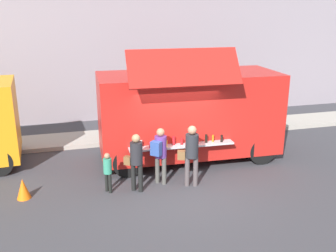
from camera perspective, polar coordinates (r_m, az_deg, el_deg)
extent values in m
plane|color=#38383D|center=(10.70, 2.90, -9.33)|extent=(60.00, 60.00, 0.00)
cube|color=#9E998E|center=(14.61, -15.37, -2.18)|extent=(28.00, 1.60, 0.15)
cube|color=gray|center=(17.74, -13.34, 16.94)|extent=(32.00, 2.40, 9.64)
cube|color=red|center=(12.25, 3.13, 2.04)|extent=(5.77, 2.43, 2.55)
cube|color=red|center=(10.37, 2.52, 8.79)|extent=(3.16, 0.82, 0.96)
cube|color=black|center=(11.03, 1.87, 1.98)|extent=(2.98, 0.19, 1.15)
cube|color=#B7B7BC|center=(11.12, 2.11, -2.96)|extent=(3.14, 0.45, 0.05)
cylinder|color=silver|center=(10.88, -4.06, -2.72)|extent=(0.07, 0.07, 0.22)
cylinder|color=red|center=(10.85, -2.70, -2.77)|extent=(0.06, 0.06, 0.20)
cylinder|color=white|center=(10.88, -1.45, -2.60)|extent=(0.07, 0.07, 0.24)
cylinder|color=yellow|center=(10.92, -0.31, -2.66)|extent=(0.08, 0.08, 0.19)
cylinder|color=red|center=(11.06, 0.86, -2.21)|extent=(0.08, 0.08, 0.25)
cylinder|color=red|center=(11.09, 2.08, -2.31)|extent=(0.08, 0.08, 0.21)
cylinder|color=white|center=(11.10, 3.44, -2.29)|extent=(0.08, 0.08, 0.21)
cylinder|color=red|center=(11.19, 4.53, -2.07)|extent=(0.06, 0.06, 0.24)
cylinder|color=black|center=(11.28, 5.75, -1.91)|extent=(0.08, 0.08, 0.26)
cylinder|color=orange|center=(11.40, 6.77, -1.86)|extent=(0.06, 0.06, 0.21)
cylinder|color=black|center=(11.41, 8.07, -1.87)|extent=(0.07, 0.07, 0.22)
cube|color=black|center=(13.19, 14.95, 4.63)|extent=(0.14, 1.92, 1.12)
cylinder|color=black|center=(14.17, 10.31, -0.83)|extent=(0.90, 0.28, 0.90)
cylinder|color=black|center=(12.51, 13.83, -3.53)|extent=(0.90, 0.28, 0.90)
cylinder|color=black|center=(13.11, -7.23, -2.18)|extent=(0.90, 0.28, 0.90)
cylinder|color=black|center=(11.29, -6.12, -5.41)|extent=(0.90, 0.28, 0.90)
cube|color=black|center=(12.80, -22.14, 2.71)|extent=(0.20, 1.77, 0.95)
cylinder|color=black|center=(14.14, -23.56, -2.20)|extent=(0.84, 0.26, 0.84)
cone|color=orange|center=(10.74, -20.95, -8.80)|extent=(0.36, 0.36, 0.55)
cylinder|color=#2C6534|center=(16.40, 15.56, 1.23)|extent=(0.60, 0.60, 0.86)
cylinder|color=#4C4344|center=(10.67, 2.91, -6.81)|extent=(0.14, 0.14, 0.87)
cylinder|color=#4C4344|center=(10.67, 4.17, -6.84)|extent=(0.14, 0.14, 0.87)
cylinder|color=#232529|center=(10.38, 3.61, -2.99)|extent=(0.36, 0.36, 0.66)
sphere|color=#9E6C52|center=(10.24, 3.66, -0.62)|extent=(0.24, 0.24, 0.24)
cube|color=brown|center=(10.49, 2.02, -4.38)|extent=(0.25, 0.21, 0.25)
cylinder|color=#494844|center=(10.85, -1.60, -6.54)|extent=(0.13, 0.13, 0.81)
cylinder|color=#494844|center=(10.76, -0.59, -6.76)|extent=(0.13, 0.13, 0.81)
cylinder|color=#57307E|center=(10.54, -1.12, -3.12)|extent=(0.34, 0.34, 0.61)
sphere|color=#A26D4F|center=(10.40, -1.13, -0.95)|extent=(0.23, 0.23, 0.23)
cube|color=#2D4992|center=(10.32, -1.81, -3.39)|extent=(0.32, 0.32, 0.39)
cylinder|color=black|center=(10.46, -5.22, -7.59)|extent=(0.13, 0.13, 0.80)
cylinder|color=black|center=(10.37, -4.16, -7.80)|extent=(0.13, 0.13, 0.80)
cylinder|color=#232226|center=(10.13, -4.79, -4.09)|extent=(0.33, 0.33, 0.61)
sphere|color=#9A7551|center=(9.99, -4.85, -1.87)|extent=(0.22, 0.22, 0.22)
cube|color=brown|center=(10.35, -6.05, -5.18)|extent=(0.24, 0.23, 0.23)
cylinder|color=black|center=(10.55, -9.21, -8.27)|extent=(0.09, 0.09, 0.56)
cylinder|color=black|center=(10.44, -8.70, -8.52)|extent=(0.09, 0.09, 0.56)
cylinder|color=#308569|center=(10.30, -9.09, -5.95)|extent=(0.23, 0.23, 0.42)
sphere|color=#977053|center=(10.19, -9.16, -4.46)|extent=(0.16, 0.16, 0.16)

